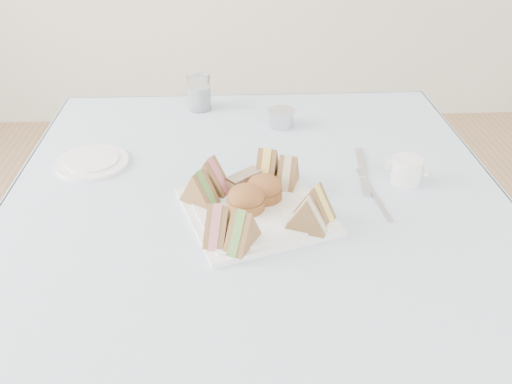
{
  "coord_description": "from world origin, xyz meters",
  "views": [
    {
      "loc": [
        -0.05,
        -0.96,
        1.34
      ],
      "look_at": [
        -0.0,
        -0.1,
        0.8
      ],
      "focal_mm": 38.0,
      "sensor_mm": 36.0,
      "label": 1
    }
  ],
  "objects_px": {
    "serving_plate": "(256,211)",
    "creamer_jug": "(406,170)",
    "water_glass": "(199,93)",
    "table": "(256,318)"
  },
  "relations": [
    {
      "from": "table",
      "to": "serving_plate",
      "type": "bearing_deg",
      "value": -92.5
    },
    {
      "from": "water_glass",
      "to": "creamer_jug",
      "type": "height_order",
      "value": "water_glass"
    },
    {
      "from": "water_glass",
      "to": "creamer_jug",
      "type": "distance_m",
      "value": 0.6
    },
    {
      "from": "table",
      "to": "water_glass",
      "type": "bearing_deg",
      "value": 107.58
    },
    {
      "from": "table",
      "to": "water_glass",
      "type": "relative_size",
      "value": 9.97
    },
    {
      "from": "serving_plate",
      "to": "water_glass",
      "type": "height_order",
      "value": "water_glass"
    },
    {
      "from": "serving_plate",
      "to": "creamer_jug",
      "type": "relative_size",
      "value": 4.1
    },
    {
      "from": "serving_plate",
      "to": "creamer_jug",
      "type": "bearing_deg",
      "value": -0.12
    },
    {
      "from": "table",
      "to": "creamer_jug",
      "type": "bearing_deg",
      "value": 1.56
    },
    {
      "from": "serving_plate",
      "to": "water_glass",
      "type": "bearing_deg",
      "value": 85.63
    }
  ]
}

